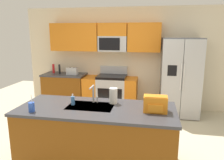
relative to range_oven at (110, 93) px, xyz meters
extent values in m
plane|color=beige|center=(0.27, -1.80, -0.44)|extent=(9.00, 9.00, 0.00)
cube|color=beige|center=(0.27, 0.35, 0.86)|extent=(5.20, 0.10, 2.60)
cube|color=orange|center=(-1.23, 0.14, 1.41)|extent=(0.70, 0.32, 0.70)
cube|color=orange|center=(-0.61, 0.14, 1.41)|extent=(0.54, 0.32, 0.70)
cube|color=orange|center=(0.82, 0.14, 1.41)|extent=(0.80, 0.32, 0.70)
cube|color=#B7BABF|center=(0.04, 0.14, 1.25)|extent=(0.72, 0.32, 0.38)
cube|color=black|center=(-0.02, -0.03, 1.25)|extent=(0.52, 0.01, 0.30)
cube|color=orange|center=(0.04, 0.14, 1.60)|extent=(0.72, 0.32, 0.32)
cube|color=brown|center=(-1.24, 0.00, -0.01)|extent=(1.08, 0.60, 0.86)
cube|color=#38383D|center=(-1.24, 0.00, 0.44)|extent=(1.11, 0.63, 0.04)
cube|color=#B7BABF|center=(0.04, 0.00, -0.02)|extent=(0.72, 0.60, 0.84)
cube|color=black|center=(0.04, -0.31, 0.01)|extent=(0.60, 0.01, 0.36)
cube|color=black|center=(0.04, 0.00, 0.43)|extent=(0.72, 0.60, 0.06)
cube|color=#B7BABF|center=(0.04, 0.27, 0.56)|extent=(0.72, 0.06, 0.20)
cube|color=orange|center=(-0.50, 0.00, -0.02)|extent=(0.36, 0.60, 0.84)
cube|color=orange|center=(0.54, 0.00, -0.02)|extent=(0.28, 0.60, 0.84)
cube|color=#4C4F54|center=(1.70, -0.05, 0.48)|extent=(0.90, 0.70, 1.85)
cube|color=#B7BABF|center=(1.47, -0.42, 0.48)|extent=(0.44, 0.04, 1.81)
cube|color=#B7BABF|center=(1.92, -0.42, 0.48)|extent=(0.44, 0.04, 1.81)
cylinder|color=silver|center=(1.67, -0.45, 0.57)|extent=(0.02, 0.02, 0.60)
cylinder|color=silver|center=(1.73, -0.45, 0.57)|extent=(0.02, 0.02, 0.60)
cube|color=black|center=(1.47, -0.44, 0.70)|extent=(0.20, 0.00, 0.24)
cube|color=brown|center=(0.25, -2.42, -0.01)|extent=(2.25, 0.92, 0.86)
cube|color=#38383D|center=(0.25, -2.42, 0.44)|extent=(2.29, 0.96, 0.04)
cube|color=#B7BABF|center=(0.15, -2.37, 0.44)|extent=(0.68, 0.44, 0.03)
cube|color=#B7BABF|center=(-1.00, -0.05, 0.55)|extent=(0.28, 0.16, 0.18)
cube|color=black|center=(-1.05, -0.05, 0.63)|extent=(0.03, 0.11, 0.01)
cube|color=black|center=(-0.95, -0.05, 0.63)|extent=(0.03, 0.11, 0.01)
cylinder|color=black|center=(-1.37, 0.00, 0.58)|extent=(0.05, 0.05, 0.24)
cylinder|color=red|center=(-1.56, 0.04, 0.58)|extent=(0.06, 0.06, 0.24)
cylinder|color=#B7BABF|center=(0.15, -2.20, 0.60)|extent=(0.03, 0.03, 0.28)
cylinder|color=#B7BABF|center=(0.15, -2.30, 0.73)|extent=(0.02, 0.20, 0.02)
cylinder|color=#B7BABF|center=(0.21, -2.20, 0.51)|extent=(0.02, 0.02, 0.10)
cylinder|color=blue|center=(-0.58, -2.74, 0.52)|extent=(0.08, 0.08, 0.13)
cylinder|color=white|center=(-0.57, -2.74, 0.64)|extent=(0.01, 0.03, 0.14)
cylinder|color=#4C8CD8|center=(-0.12, -2.36, 0.52)|extent=(0.06, 0.06, 0.13)
cylinder|color=white|center=(-0.12, -2.36, 0.61)|extent=(0.02, 0.02, 0.04)
cylinder|color=white|center=(0.47, -2.18, 0.58)|extent=(0.12, 0.12, 0.24)
cube|color=orange|center=(1.10, -2.43, 0.57)|extent=(0.32, 0.20, 0.22)
cube|color=#C7701A|center=(1.10, -2.45, 0.67)|extent=(0.30, 0.14, 0.03)
cube|color=orange|center=(1.10, -2.53, 0.54)|extent=(0.20, 0.03, 0.11)
camera|label=1|loc=(1.03, -5.34, 1.53)|focal=35.01mm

